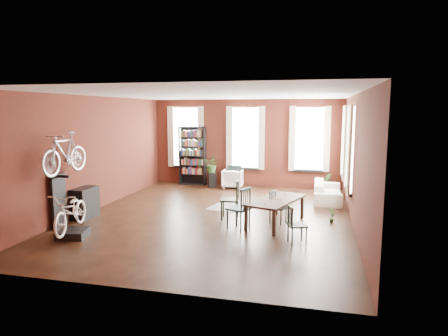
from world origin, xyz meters
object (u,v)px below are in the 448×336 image
(bicycle_floor, at_px, (70,194))
(bookshelf, at_px, (193,156))
(dining_chair_a, at_px, (239,208))
(plant_stand, at_px, (212,180))
(console_table, at_px, (85,203))
(cream_sofa, at_px, (328,188))
(dining_chair_d, at_px, (278,208))
(bike_trainer, at_px, (73,234))
(white_armchair, at_px, (233,178))
(dining_table, at_px, (276,212))
(dining_chair_b, at_px, (230,200))
(dining_chair_c, at_px, (297,225))

(bicycle_floor, bearing_deg, bookshelf, 72.60)
(dining_chair_a, xyz_separation_m, plant_stand, (-1.96, 4.83, -0.23))
(console_table, height_order, bicycle_floor, bicycle_floor)
(bookshelf, height_order, cream_sofa, bookshelf)
(dining_chair_a, bearing_deg, dining_chair_d, 151.43)
(plant_stand, bearing_deg, bicycle_floor, -103.18)
(bookshelf, xyz_separation_m, plant_stand, (0.88, -0.42, -0.83))
(console_table, bearing_deg, bookshelf, 76.17)
(bike_trainer, bearing_deg, white_armchair, 71.00)
(console_table, bearing_deg, dining_chair_a, -0.71)
(dining_chair_d, relative_size, console_table, 1.00)
(dining_chair_d, height_order, cream_sofa, cream_sofa)
(bicycle_floor, bearing_deg, dining_table, 14.04)
(console_table, xyz_separation_m, bicycle_floor, (0.67, -1.57, 0.60))
(dining_table, height_order, dining_chair_b, dining_chair_b)
(dining_table, bearing_deg, console_table, -155.40)
(dining_chair_d, relative_size, cream_sofa, 0.38)
(dining_chair_b, relative_size, cream_sofa, 0.49)
(bike_trainer, relative_size, plant_stand, 1.10)
(bike_trainer, xyz_separation_m, bicycle_floor, (0.01, -0.03, 0.91))
(bookshelf, height_order, bicycle_floor, bookshelf)
(dining_chair_d, bearing_deg, dining_chair_b, 104.14)
(dining_chair_d, relative_size, bicycle_floor, 0.49)
(dining_chair_a, xyz_separation_m, white_armchair, (-1.23, 4.98, -0.14))
(bookshelf, height_order, plant_stand, bookshelf)
(bookshelf, height_order, console_table, bookshelf)
(plant_stand, bearing_deg, dining_chair_a, -67.98)
(white_armchair, height_order, console_table, console_table)
(dining_chair_c, relative_size, cream_sofa, 0.39)
(dining_chair_c, xyz_separation_m, console_table, (-5.53, 0.79, -0.00))
(dining_chair_a, bearing_deg, dining_chair_b, -132.24)
(dining_chair_c, distance_m, white_armchair, 6.30)
(dining_chair_d, relative_size, bike_trainer, 1.34)
(white_armchair, relative_size, console_table, 0.91)
(dining_chair_c, xyz_separation_m, bike_trainer, (-4.87, -0.75, -0.32))
(white_armchair, bearing_deg, cream_sofa, 153.69)
(bike_trainer, bearing_deg, dining_chair_c, 8.79)
(white_armchair, bearing_deg, dining_chair_b, 98.14)
(dining_table, xyz_separation_m, bookshelf, (-3.65, 4.66, 0.78))
(bicycle_floor, bearing_deg, bike_trainer, 94.12)
(dining_chair_d, distance_m, bicycle_floor, 4.89)
(dining_chair_a, distance_m, dining_chair_d, 1.12)
(dining_table, xyz_separation_m, bike_trainer, (-4.27, -2.08, -0.23))
(plant_stand, xyz_separation_m, bicycle_floor, (-1.49, -6.36, 0.72))
(dining_chair_b, relative_size, dining_chair_c, 1.26)
(bookshelf, height_order, white_armchair, bookshelf)
(dining_chair_c, bearing_deg, dining_table, 3.47)
(plant_stand, bearing_deg, console_table, -114.33)
(bookshelf, distance_m, plant_stand, 1.28)
(console_table, bearing_deg, white_armchair, 59.61)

